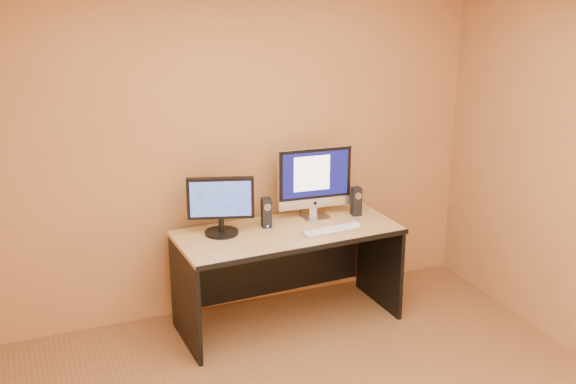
% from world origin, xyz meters
% --- Properties ---
extents(walls, '(4.00, 4.00, 2.60)m').
position_xyz_m(walls, '(0.00, 0.00, 1.30)').
color(walls, '#A47142').
rests_on(walls, ground).
extents(desk, '(1.65, 0.78, 0.75)m').
position_xyz_m(desk, '(0.30, 1.54, 0.37)').
color(desk, tan).
rests_on(desk, ground).
extents(imac, '(0.59, 0.25, 0.56)m').
position_xyz_m(imac, '(0.60, 1.71, 1.03)').
color(imac, silver).
rests_on(imac, desk).
extents(second_monitor, '(0.54, 0.37, 0.42)m').
position_xyz_m(second_monitor, '(-0.17, 1.66, 0.96)').
color(second_monitor, black).
rests_on(second_monitor, desk).
extents(speaker_left, '(0.08, 0.08, 0.22)m').
position_xyz_m(speaker_left, '(0.18, 1.67, 0.86)').
color(speaker_left, black).
rests_on(speaker_left, desk).
extents(speaker_right, '(0.07, 0.08, 0.22)m').
position_xyz_m(speaker_right, '(0.91, 1.65, 0.86)').
color(speaker_right, black).
rests_on(speaker_right, desk).
extents(keyboard, '(0.44, 0.15, 0.02)m').
position_xyz_m(keyboard, '(0.58, 1.41, 0.76)').
color(keyboard, silver).
rests_on(keyboard, desk).
extents(mouse, '(0.07, 0.11, 0.04)m').
position_xyz_m(mouse, '(0.80, 1.43, 0.77)').
color(mouse, silver).
rests_on(mouse, desk).
extents(cable_a, '(0.09, 0.21, 0.01)m').
position_xyz_m(cable_a, '(0.67, 1.81, 0.75)').
color(cable_a, black).
rests_on(cable_a, desk).
extents(cable_b, '(0.08, 0.17, 0.01)m').
position_xyz_m(cable_b, '(0.53, 1.86, 0.75)').
color(cable_b, black).
rests_on(cable_b, desk).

